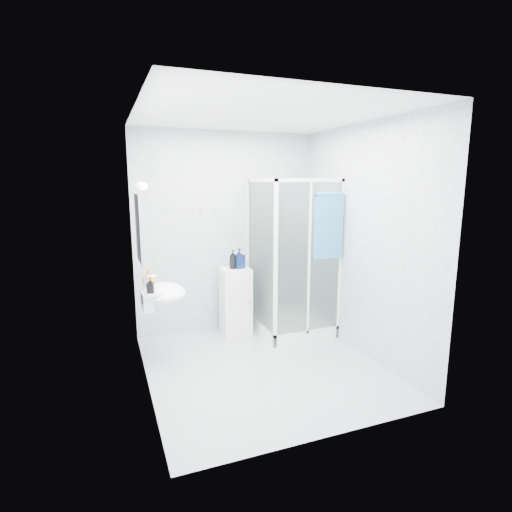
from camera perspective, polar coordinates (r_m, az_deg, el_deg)
name	(u,v)px	position (r m, az deg, el deg)	size (l,w,h in m)	color
room	(264,248)	(4.06, 1.12, 1.18)	(2.40, 2.60, 2.60)	silver
shower_enclosure	(289,301)	(5.21, 4.74, -6.37)	(0.90, 0.95, 2.00)	white
wall_basin	(161,294)	(4.36, -13.37, -5.26)	(0.46, 0.56, 0.35)	white
mirror	(138,228)	(4.20, -16.47, 3.81)	(0.02, 0.60, 0.70)	white
vanity_lights	(141,186)	(4.18, -16.09, 9.58)	(0.10, 0.40, 0.08)	silver
wall_hooks	(208,209)	(5.14, -6.81, 6.68)	(0.23, 0.06, 0.03)	silver
storage_cabinet	(236,301)	(5.21, -2.93, -6.47)	(0.37, 0.39, 0.87)	white
hand_towel	(329,224)	(4.80, 10.33, 4.49)	(0.37, 0.05, 0.78)	teal
shampoo_bottle_a	(233,259)	(5.06, -3.34, -0.48)	(0.09, 0.09, 0.24)	black
shampoo_bottle_b	(239,258)	(5.08, -2.41, -0.33)	(0.12, 0.12, 0.26)	#0B1A46
soap_dispenser_orange	(149,278)	(4.41, -15.10, -3.02)	(0.14, 0.14, 0.18)	orange
soap_dispenser_black	(151,285)	(4.14, -14.83, -4.07)	(0.07, 0.07, 0.16)	black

